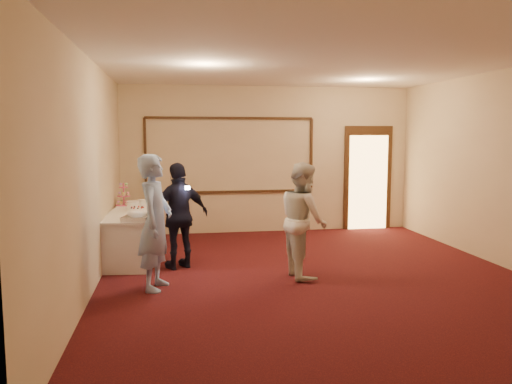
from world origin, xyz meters
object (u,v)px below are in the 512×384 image
pavlova_tray (137,215)px  woman (303,220)px  man (155,222)px  tart (148,213)px  cupcake_stand (124,197)px  plate_stack_b (143,204)px  buffet_table (135,235)px  plate_stack_a (133,206)px  guest (180,216)px

pavlova_tray → woman: (2.34, -0.63, -0.03)m
man → tart: bearing=21.4°
cupcake_stand → man: man is taller
pavlova_tray → man: size_ratio=0.32×
cupcake_stand → plate_stack_b: size_ratio=2.59×
cupcake_stand → man: 2.60m
plate_stack_b → man: (0.28, -2.16, 0.04)m
pavlova_tray → plate_stack_b: size_ratio=3.36×
buffet_table → plate_stack_b: size_ratio=12.88×
buffet_table → plate_stack_a: 0.47m
pavlova_tray → guest: bearing=9.4°
pavlova_tray → plate_stack_a: 0.89m
tart → buffet_table: bearing=123.5°
pavlova_tray → cupcake_stand: 1.67m
plate_stack_a → buffet_table: bearing=-73.4°
buffet_table → plate_stack_b: plate_stack_b is taller
cupcake_stand → guest: guest is taller
plate_stack_a → plate_stack_b: plate_stack_a is taller
pavlova_tray → man: bearing=-72.1°
man → guest: size_ratio=1.10×
tart → guest: (0.47, -0.35, 0.00)m
cupcake_stand → plate_stack_b: cupcake_stand is taller
buffet_table → man: man is taller
cupcake_stand → woman: bearing=-40.2°
pavlova_tray → guest: guest is taller
woman → pavlova_tray: bearing=70.5°
plate_stack_a → man: 1.81m
plate_stack_a → plate_stack_b: size_ratio=1.22×
tart → guest: bearing=-36.6°
man → plate_stack_b: bearing=22.3°
plate_stack_b → woman: size_ratio=0.10×
cupcake_stand → man: size_ratio=0.25×
pavlova_tray → tart: 0.48m
pavlova_tray → tart: bearing=73.3°
plate_stack_a → woman: 2.89m
buffet_table → pavlova_tray: 0.95m
cupcake_stand → plate_stack_a: bearing=-74.0°
pavlova_tray → tart: pavlova_tray is taller
plate_stack_a → tart: (0.26, -0.42, -0.06)m
buffet_table → plate_stack_a: bearing=106.6°
pavlova_tray → man: man is taller
plate_stack_b → tart: bearing=-81.0°
guest → tart: bearing=-61.6°
man → woman: man is taller
plate_stack_a → guest: 1.07m
plate_stack_a → guest: size_ratio=0.13×
plate_stack_a → cupcake_stand: bearing=106.0°
cupcake_stand → tart: cupcake_stand is taller
tart → guest: guest is taller
buffet_table → cupcake_stand: cupcake_stand is taller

